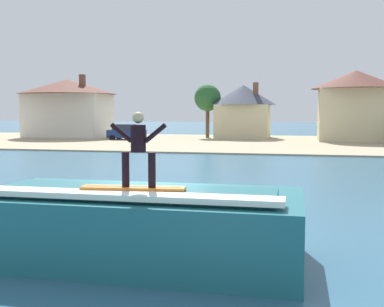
# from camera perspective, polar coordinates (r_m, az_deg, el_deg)

# --- Properties ---
(ground_plane) EXTENTS (260.00, 260.00, 0.00)m
(ground_plane) POSITION_cam_1_polar(r_m,az_deg,el_deg) (12.47, -4.71, -10.75)
(ground_plane) COLOR #2D5B76
(wave_crest) EXTENTS (7.21, 3.40, 1.74)m
(wave_crest) POSITION_cam_1_polar(r_m,az_deg,el_deg) (11.08, -6.09, -8.42)
(wave_crest) COLOR #1D616B
(wave_crest) RESTS_ON ground_plane
(surfboard) EXTENTS (2.25, 0.65, 0.06)m
(surfboard) POSITION_cam_1_polar(r_m,az_deg,el_deg) (10.29, -6.99, -4.09)
(surfboard) COLOR orange
(surfboard) RESTS_ON wave_crest
(surfer) EXTENTS (1.24, 0.32, 1.58)m
(surfer) POSITION_cam_1_polar(r_m,az_deg,el_deg) (10.14, -6.39, 0.97)
(surfer) COLOR black
(surfer) RESTS_ON surfboard
(shoreline_bank) EXTENTS (120.00, 27.19, 0.13)m
(shoreline_bank) POSITION_cam_1_polar(r_m,az_deg,el_deg) (50.63, 8.36, 1.29)
(shoreline_bank) COLOR tan
(shoreline_bank) RESTS_ON ground_plane
(car_near_shore) EXTENTS (4.14, 2.31, 1.86)m
(car_near_shore) POSITION_cam_1_polar(r_m,az_deg,el_deg) (55.04, -7.83, 2.52)
(car_near_shore) COLOR navy
(car_near_shore) RESTS_ON ground_plane
(house_with_chimney) EXTENTS (12.04, 12.04, 7.76)m
(house_with_chimney) POSITION_cam_1_polar(r_m,az_deg,el_deg) (61.96, -14.52, 5.83)
(house_with_chimney) COLOR silver
(house_with_chimney) RESTS_ON ground_plane
(house_gabled_white) EXTENTS (9.55, 9.55, 7.74)m
(house_gabled_white) POSITION_cam_1_polar(r_m,az_deg,el_deg) (55.18, 18.83, 5.92)
(house_gabled_white) COLOR beige
(house_gabled_white) RESTS_ON ground_plane
(house_small_cottage) EXTENTS (7.83, 7.83, 6.67)m
(house_small_cottage) POSITION_cam_1_polar(r_m,az_deg,el_deg) (57.94, 6.11, 5.27)
(house_small_cottage) COLOR beige
(house_small_cottage) RESTS_ON ground_plane
(tree_tall_bare) EXTENTS (3.20, 3.20, 6.54)m
(tree_tall_bare) POSITION_cam_1_polar(r_m,az_deg,el_deg) (58.14, 1.87, 6.56)
(tree_tall_bare) COLOR brown
(tree_tall_bare) RESTS_ON ground_plane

